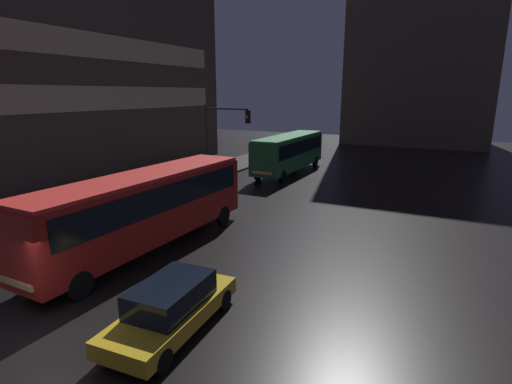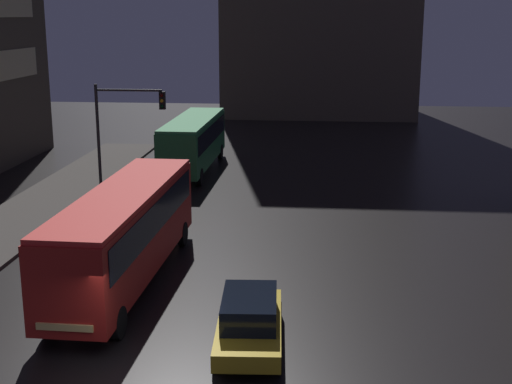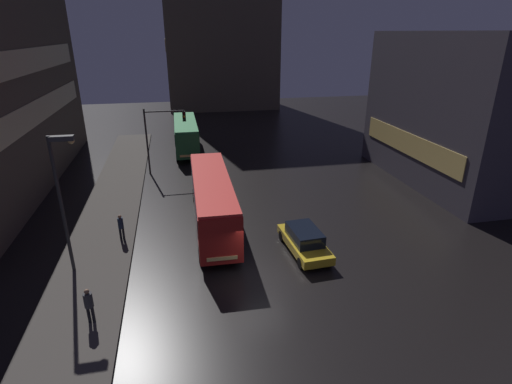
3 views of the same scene
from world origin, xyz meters
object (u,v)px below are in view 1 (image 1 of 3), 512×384
bus_near (146,204)px  bus_far (289,150)px  car_taxi (172,306)px  traffic_light_main (222,131)px  pedestrian_near (38,214)px

bus_near → bus_far: size_ratio=1.11×
bus_far → car_taxi: 24.28m
traffic_light_main → bus_near: bearing=-74.2°
traffic_light_main → pedestrian_near: bearing=-100.7°
car_taxi → traffic_light_main: (-8.26, 16.38, 3.32)m
bus_far → traffic_light_main: size_ratio=1.77×
car_taxi → traffic_light_main: bearing=-66.8°
bus_near → car_taxi: bus_near is taller
pedestrian_near → traffic_light_main: (2.45, 12.94, 2.97)m
bus_near → traffic_light_main: 12.46m
car_taxi → traffic_light_main: size_ratio=0.80×
traffic_light_main → car_taxi: bearing=-63.3°
bus_near → pedestrian_near: 5.98m
pedestrian_near → traffic_light_main: size_ratio=0.28×
bus_near → car_taxi: bearing=138.5°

